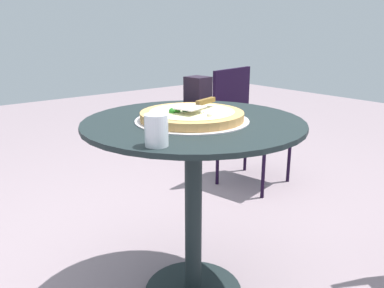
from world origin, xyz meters
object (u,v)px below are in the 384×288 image
patio_table (193,169)px  drinking_cup (156,130)px  pizza_on_tray (192,116)px  pizza_server (199,104)px  patio_chair_far (246,117)px  napkin_dispenser (198,91)px

patio_table → drinking_cup: size_ratio=8.87×
pizza_on_tray → drinking_cup: bearing=-57.2°
pizza_server → drinking_cup: drinking_cup is taller
drinking_cup → patio_chair_far: size_ratio=0.11×
napkin_dispenser → drinking_cup: bearing=-57.4°
patio_table → drinking_cup: bearing=-57.5°
pizza_on_tray → napkin_dispenser: bearing=135.8°
pizza_server → pizza_on_tray: bearing=-113.6°
patio_table → patio_chair_far: bearing=124.2°
pizza_on_tray → patio_chair_far: (-0.75, 1.12, -0.30)m
pizza_on_tray → drinking_cup: drinking_cup is taller
patio_table → drinking_cup: 0.42m
pizza_server → drinking_cup: size_ratio=2.31×
pizza_server → drinking_cup: bearing=-60.7°
patio_table → patio_chair_far: size_ratio=1.02×
pizza_server → napkin_dispenser: (-0.23, 0.19, 0.00)m
patio_table → pizza_server: pizza_server is taller
patio_chair_far → drinking_cup: bearing=-56.2°
patio_chair_far → pizza_server: bearing=-55.0°
pizza_server → drinking_cup: (0.17, -0.30, -0.01)m
patio_table → pizza_server: (0.02, 0.01, 0.25)m
pizza_server → napkin_dispenser: 0.30m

